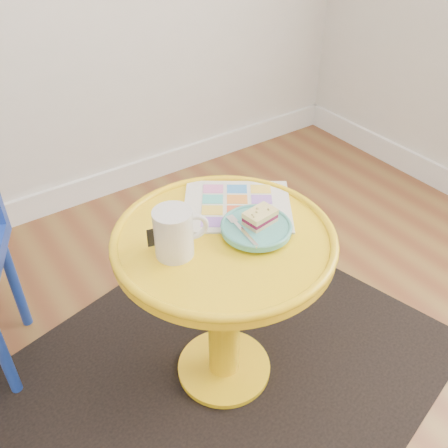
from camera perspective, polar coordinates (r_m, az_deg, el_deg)
rug at (r=1.65m, az=0.00°, el=-16.25°), size 1.52×1.37×0.01m
side_table at (r=1.36m, az=0.00°, el=-6.48°), size 0.57×0.57×0.54m
newspaper at (r=1.37m, az=1.53°, el=2.11°), size 0.38×0.37×0.01m
mug at (r=1.18m, az=-5.67°, el=-0.88°), size 0.13×0.09×0.12m
plate at (r=1.27m, az=3.71°, el=-0.46°), size 0.18×0.18×0.02m
cake_slice at (r=1.26m, az=4.15°, el=0.81°), size 0.09×0.06×0.04m
fork at (r=1.24m, az=2.02°, el=-0.67°), size 0.03×0.14×0.00m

